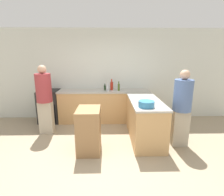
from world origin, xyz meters
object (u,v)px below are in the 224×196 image
object	(u,v)px
person_by_range	(45,98)
olive_oil_bottle	(119,87)
island_table	(89,130)
vinegar_bottle_clear	(108,88)
person_at_peninsula	(182,106)
range_oven	(50,106)
mixing_bowl	(146,104)
hot_sauce_bottle	(112,86)
wine_bottle_dark	(105,88)

from	to	relation	value
person_by_range	olive_oil_bottle	bearing A→B (deg)	22.67
island_table	vinegar_bottle_clear	bearing A→B (deg)	76.67
person_by_range	person_at_peninsula	xyz separation A→B (m)	(3.11, -0.69, -0.04)
range_oven	mixing_bowl	xyz separation A→B (m)	(2.49, -1.72, 0.53)
vinegar_bottle_clear	person_at_peninsula	size ratio (longest dim) A/B	0.14
island_table	vinegar_bottle_clear	size ratio (longest dim) A/B	3.77
range_oven	person_at_peninsula	distance (m)	3.64
vinegar_bottle_clear	person_at_peninsula	distance (m)	2.13
range_oven	mixing_bowl	size ratio (longest dim) A/B	3.01
island_table	person_by_range	xyz separation A→B (m)	(-1.16, 0.87, 0.47)
range_oven	person_at_peninsula	size ratio (longest dim) A/B	0.57
person_by_range	person_at_peninsula	size ratio (longest dim) A/B	1.04
island_table	person_at_peninsula	world-z (taller)	person_at_peninsula
range_oven	island_table	size ratio (longest dim) A/B	1.05
range_oven	island_table	xyz separation A→B (m)	(1.34, -1.70, -0.02)
person_by_range	island_table	bearing A→B (deg)	-36.87
olive_oil_bottle	hot_sauce_bottle	bearing A→B (deg)	148.34
wine_bottle_dark	hot_sauce_bottle	xyz separation A→B (m)	(0.20, 0.06, 0.05)
range_oven	hot_sauce_bottle	distance (m)	1.93
mixing_bowl	olive_oil_bottle	distance (m)	1.72
mixing_bowl	hot_sauce_bottle	distance (m)	1.90
hot_sauce_bottle	olive_oil_bottle	bearing A→B (deg)	-31.66
hot_sauce_bottle	range_oven	bearing A→B (deg)	-177.86
wine_bottle_dark	hot_sauce_bottle	bearing A→B (deg)	16.51
mixing_bowl	person_by_range	distance (m)	2.47
island_table	person_by_range	size ratio (longest dim) A/B	0.53
wine_bottle_dark	person_at_peninsula	size ratio (longest dim) A/B	0.12
island_table	person_at_peninsula	bearing A→B (deg)	5.39
vinegar_bottle_clear	person_by_range	distance (m)	1.73
range_oven	olive_oil_bottle	bearing A→B (deg)	-1.56
range_oven	wine_bottle_dark	distance (m)	1.73
olive_oil_bottle	person_by_range	world-z (taller)	person_by_range
vinegar_bottle_clear	olive_oil_bottle	bearing A→B (deg)	3.73
wine_bottle_dark	person_by_range	world-z (taller)	person_by_range
hot_sauce_bottle	vinegar_bottle_clear	bearing A→B (deg)	-128.14
mixing_bowl	wine_bottle_dark	bearing A→B (deg)	116.16
olive_oil_bottle	person_at_peninsula	bearing A→B (deg)	-49.65
wine_bottle_dark	olive_oil_bottle	distance (m)	0.41
mixing_bowl	hot_sauce_bottle	xyz separation A→B (m)	(-0.65, 1.79, 0.06)
olive_oil_bottle	person_at_peninsula	size ratio (longest dim) A/B	0.16
range_oven	wine_bottle_dark	size ratio (longest dim) A/B	4.94
mixing_bowl	person_at_peninsula	world-z (taller)	person_at_peninsula
hot_sauce_bottle	person_at_peninsula	distance (m)	2.16
person_at_peninsula	mixing_bowl	bearing A→B (deg)	-166.24
island_table	person_by_range	bearing A→B (deg)	143.13
island_table	person_at_peninsula	xyz separation A→B (m)	(1.95, 0.18, 0.44)
mixing_bowl	vinegar_bottle_clear	world-z (taller)	vinegar_bottle_clear
range_oven	hot_sauce_bottle	xyz separation A→B (m)	(1.84, 0.07, 0.59)
olive_oil_bottle	mixing_bowl	bearing A→B (deg)	-74.96
hot_sauce_bottle	olive_oil_bottle	xyz separation A→B (m)	(0.20, -0.12, -0.02)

